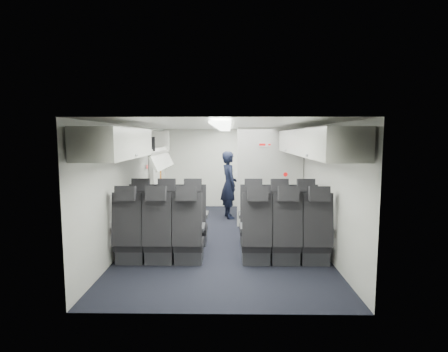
{
  "coord_description": "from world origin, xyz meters",
  "views": [
    {
      "loc": [
        0.1,
        -6.65,
        1.95
      ],
      "look_at": [
        0.0,
        0.4,
        1.15
      ],
      "focal_mm": 28.0,
      "sensor_mm": 36.0,
      "label": 1
    }
  ],
  "objects_px": {
    "flight_attendant": "(229,185)",
    "boarding_door": "(156,179)",
    "carry_on_bag": "(142,144)",
    "seat_row_front": "(223,223)",
    "galley_unit": "(260,174)",
    "seat_row_mid": "(222,238)"
  },
  "relations": [
    {
      "from": "seat_row_mid",
      "to": "flight_attendant",
      "type": "distance_m",
      "value": 3.11
    },
    {
      "from": "seat_row_mid",
      "to": "flight_attendant",
      "type": "bearing_deg",
      "value": 88.14
    },
    {
      "from": "flight_attendant",
      "to": "carry_on_bag",
      "type": "relative_size",
      "value": 3.9
    },
    {
      "from": "flight_attendant",
      "to": "boarding_door",
      "type": "bearing_deg",
      "value": 77.24
    },
    {
      "from": "seat_row_front",
      "to": "boarding_door",
      "type": "relative_size",
      "value": 1.79
    },
    {
      "from": "flight_attendant",
      "to": "galley_unit",
      "type": "bearing_deg",
      "value": -54.31
    },
    {
      "from": "seat_row_front",
      "to": "carry_on_bag",
      "type": "xyz_separation_m",
      "value": [
        -1.41,
        -0.06,
        1.42
      ]
    },
    {
      "from": "carry_on_bag",
      "to": "seat_row_mid",
      "type": "bearing_deg",
      "value": -49.25
    },
    {
      "from": "flight_attendant",
      "to": "seat_row_front",
      "type": "bearing_deg",
      "value": 161.46
    },
    {
      "from": "flight_attendant",
      "to": "carry_on_bag",
      "type": "xyz_separation_m",
      "value": [
        -1.51,
        -2.24,
        1.02
      ]
    },
    {
      "from": "boarding_door",
      "to": "flight_attendant",
      "type": "height_order",
      "value": "boarding_door"
    },
    {
      "from": "seat_row_front",
      "to": "seat_row_mid",
      "type": "xyz_separation_m",
      "value": [
        0.0,
        -0.9,
        0.0
      ]
    },
    {
      "from": "boarding_door",
      "to": "carry_on_bag",
      "type": "xyz_separation_m",
      "value": [
        0.23,
        -2.15,
        0.87
      ]
    },
    {
      "from": "flight_attendant",
      "to": "carry_on_bag",
      "type": "bearing_deg",
      "value": 130.19
    },
    {
      "from": "seat_row_mid",
      "to": "boarding_door",
      "type": "xyz_separation_m",
      "value": [
        -1.64,
        2.99,
        0.55
      ]
    },
    {
      "from": "seat_row_front",
      "to": "seat_row_mid",
      "type": "height_order",
      "value": "same"
    },
    {
      "from": "seat_row_mid",
      "to": "carry_on_bag",
      "type": "bearing_deg",
      "value": 149.29
    },
    {
      "from": "seat_row_mid",
      "to": "flight_attendant",
      "type": "relative_size",
      "value": 2.08
    },
    {
      "from": "galley_unit",
      "to": "flight_attendant",
      "type": "height_order",
      "value": "galley_unit"
    },
    {
      "from": "boarding_door",
      "to": "flight_attendant",
      "type": "distance_m",
      "value": 1.75
    },
    {
      "from": "seat_row_front",
      "to": "galley_unit",
      "type": "height_order",
      "value": "galley_unit"
    },
    {
      "from": "seat_row_mid",
      "to": "flight_attendant",
      "type": "xyz_separation_m",
      "value": [
        0.1,
        3.08,
        0.4
      ]
    }
  ]
}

